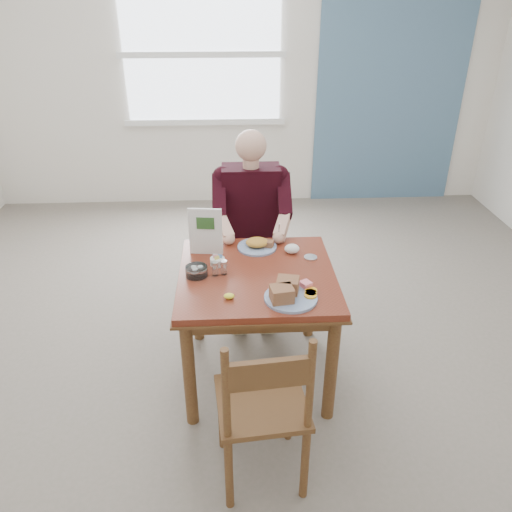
{
  "coord_description": "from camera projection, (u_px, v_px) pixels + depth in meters",
  "views": [
    {
      "loc": [
        -0.14,
        -2.49,
        2.2
      ],
      "look_at": [
        -0.01,
        0.0,
        0.86
      ],
      "focal_mm": 35.0,
      "sensor_mm": 36.0,
      "label": 1
    }
  ],
  "objects": [
    {
      "name": "accent_panel",
      "position": [
        393.0,
        73.0,
        5.27
      ],
      "size": [
        1.6,
        0.02,
        2.8
      ],
      "primitive_type": "cube",
      "color": "slate",
      "rests_on": "ground"
    },
    {
      "name": "lemon_wedge",
      "position": [
        229.0,
        296.0,
        2.63
      ],
      "size": [
        0.07,
        0.06,
        0.03
      ],
      "primitive_type": "ellipsoid",
      "rotation": [
        0.0,
        0.0,
        -0.4
      ],
      "color": "#FDFB35",
      "rests_on": "table"
    },
    {
      "name": "window",
      "position": [
        202.0,
        55.0,
        5.07
      ],
      "size": [
        1.72,
        0.04,
        1.42
      ],
      "color": "white",
      "rests_on": "wall_back"
    },
    {
      "name": "wall_back",
      "position": [
        242.0,
        74.0,
        5.21
      ],
      "size": [
        5.5,
        0.0,
        5.5
      ],
      "primitive_type": "plane",
      "rotation": [
        1.57,
        0.0,
        0.0
      ],
      "color": "white",
      "rests_on": "ground"
    },
    {
      "name": "creamer",
      "position": [
        197.0,
        271.0,
        2.84
      ],
      "size": [
        0.16,
        0.16,
        0.06
      ],
      "color": "white",
      "rests_on": "table"
    },
    {
      "name": "caddy",
      "position": [
        217.0,
        261.0,
        2.95
      ],
      "size": [
        0.1,
        0.1,
        0.07
      ],
      "color": "white",
      "rests_on": "table"
    },
    {
      "name": "far_plate",
      "position": [
        258.0,
        244.0,
        3.14
      ],
      "size": [
        0.31,
        0.31,
        0.07
      ],
      "color": "white",
      "rests_on": "table"
    },
    {
      "name": "shakers",
      "position": [
        219.0,
        268.0,
        2.84
      ],
      "size": [
        0.1,
        0.06,
        0.09
      ],
      "color": "white",
      "rests_on": "table"
    },
    {
      "name": "chair_far",
      "position": [
        251.0,
        250.0,
        3.71
      ],
      "size": [
        0.42,
        0.42,
        0.95
      ],
      "color": "brown",
      "rests_on": "ground"
    },
    {
      "name": "chair_near",
      "position": [
        263.0,
        408.0,
        2.32
      ],
      "size": [
        0.46,
        0.46,
        0.95
      ],
      "color": "brown",
      "rests_on": "ground"
    },
    {
      "name": "table",
      "position": [
        257.0,
        289.0,
        2.94
      ],
      "size": [
        0.92,
        0.92,
        0.75
      ],
      "color": "maroon",
      "rests_on": "ground"
    },
    {
      "name": "menu",
      "position": [
        206.0,
        231.0,
        3.02
      ],
      "size": [
        0.2,
        0.04,
        0.3
      ],
      "color": "white",
      "rests_on": "table"
    },
    {
      "name": "napkin",
      "position": [
        292.0,
        249.0,
        3.08
      ],
      "size": [
        0.1,
        0.08,
        0.06
      ],
      "primitive_type": "ellipsoid",
      "rotation": [
        0.0,
        0.0,
        0.09
      ],
      "color": "white",
      "rests_on": "table"
    },
    {
      "name": "metal_dish",
      "position": [
        311.0,
        257.0,
        3.03
      ],
      "size": [
        0.1,
        0.1,
        0.01
      ],
      "primitive_type": "cylinder",
      "rotation": [
        0.0,
        0.0,
        -0.28
      ],
      "color": "silver",
      "rests_on": "table"
    },
    {
      "name": "diner",
      "position": [
        251.0,
        214.0,
        3.48
      ],
      "size": [
        0.53,
        0.56,
        1.39
      ],
      "color": "tan",
      "rests_on": "chair_far"
    },
    {
      "name": "near_plate",
      "position": [
        289.0,
        293.0,
        2.63
      ],
      "size": [
        0.3,
        0.29,
        0.09
      ],
      "color": "white",
      "rests_on": "table"
    },
    {
      "name": "floor",
      "position": [
        257.0,
        372.0,
        3.24
      ],
      "size": [
        6.0,
        6.0,
        0.0
      ],
      "primitive_type": "plane",
      "color": "#6B6456",
      "rests_on": "ground"
    }
  ]
}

